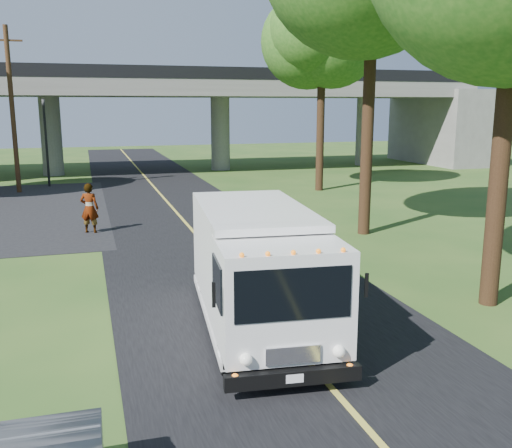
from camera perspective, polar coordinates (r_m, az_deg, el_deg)
name	(u,v)px	position (r m, az deg, el deg)	size (l,w,h in m)	color
ground	(293,346)	(11.91, 3.76, -12.07)	(120.00, 120.00, 0.00)	#2B4E1C
road	(199,238)	(21.11, -5.74, -1.41)	(7.00, 90.00, 0.02)	black
lane_line	(199,238)	(21.10, -5.74, -1.36)	(0.12, 90.00, 0.01)	gold
overpass	(138,109)	(42.36, -11.70, 11.22)	(54.00, 10.00, 7.30)	slate
traffic_signal	(46,133)	(36.29, -20.30, 8.54)	(0.18, 0.22, 5.20)	black
utility_pole	(12,109)	(34.38, -23.19, 10.51)	(1.60, 0.26, 9.00)	#472D19
tree_right_far	(327,40)	(32.92, 7.12, 17.80)	(5.77, 5.67, 10.99)	#382314
step_van	(258,266)	(12.26, 0.20, -4.21)	(2.91, 6.47, 2.63)	white
pedestrian	(89,208)	(22.61, -16.32, 1.52)	(0.70, 0.46, 1.93)	gray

